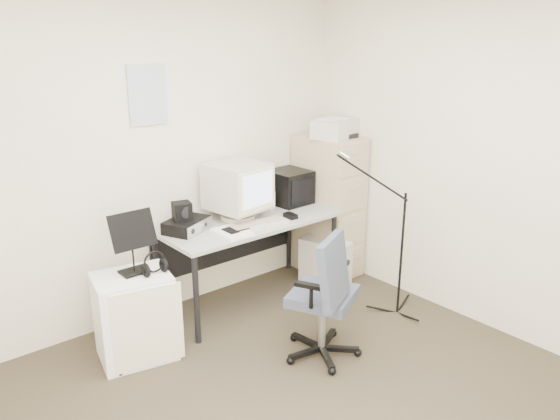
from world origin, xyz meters
TOP-DOWN VIEW (x-y plane):
  - floor at (0.00, 0.00)m, footprint 3.60×3.60m
  - wall_back at (0.00, 1.80)m, footprint 3.60×0.02m
  - wall_right at (1.80, 0.00)m, footprint 0.02×3.60m
  - wall_calendar at (-0.02, 1.79)m, footprint 0.30×0.02m
  - filing_cabinet at (1.58, 1.48)m, footprint 0.40×0.60m
  - printer at (1.58, 1.41)m, footprint 0.47×0.38m
  - desk at (0.63, 1.45)m, footprint 1.50×0.70m
  - crt_monitor at (0.59, 1.53)m, footprint 0.48×0.50m
  - crt_tv at (1.19, 1.59)m, footprint 0.34×0.35m
  - desk_speaker at (0.94, 1.57)m, footprint 0.10×0.10m
  - keyboard at (0.59, 1.26)m, footprint 0.50×0.22m
  - mouse at (0.92, 1.26)m, footprint 0.08×0.13m
  - radio_receiver at (0.10, 1.53)m, footprint 0.40×0.36m
  - radio_speaker at (0.08, 1.55)m, footprint 0.16×0.16m
  - papers at (0.34, 1.27)m, footprint 0.22×0.29m
  - pc_tower at (1.35, 1.27)m, footprint 0.32×0.49m
  - office_chair at (0.52, 0.45)m, footprint 0.74×0.74m
  - side_cart at (-0.49, 1.28)m, footprint 0.57×0.49m
  - music_stand at (-0.45, 1.31)m, footprint 0.34×0.26m
  - headphones at (-0.35, 1.20)m, footprint 0.21×0.21m
  - mic_stand at (1.43, 0.50)m, footprint 0.03×0.03m

SIDE VIEW (x-z plane):
  - floor at x=0.00m, z-range -0.01..0.00m
  - pc_tower at x=1.35m, z-range 0.00..0.42m
  - side_cart at x=-0.49m, z-range 0.00..0.62m
  - desk at x=0.63m, z-range 0.00..0.73m
  - office_chair at x=0.52m, z-range 0.00..0.95m
  - filing_cabinet at x=1.58m, z-range 0.00..1.30m
  - mic_stand at x=1.43m, z-range 0.00..1.33m
  - headphones at x=-0.35m, z-range 0.66..0.69m
  - papers at x=0.34m, z-range 0.73..0.75m
  - keyboard at x=0.59m, z-range 0.73..0.76m
  - mouse at x=0.92m, z-range 0.73..0.77m
  - radio_receiver at x=0.10m, z-range 0.73..0.83m
  - desk_speaker at x=0.94m, z-range 0.73..0.88m
  - music_stand at x=-0.45m, z-range 0.62..1.07m
  - crt_tv at x=1.19m, z-range 0.73..1.03m
  - radio_speaker at x=0.08m, z-range 0.83..0.96m
  - crt_monitor at x=0.59m, z-range 0.73..1.19m
  - wall_back at x=0.00m, z-range 0.00..2.50m
  - wall_right at x=1.80m, z-range 0.00..2.50m
  - printer at x=1.58m, z-range 1.30..1.46m
  - wall_calendar at x=-0.02m, z-range 1.53..1.97m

